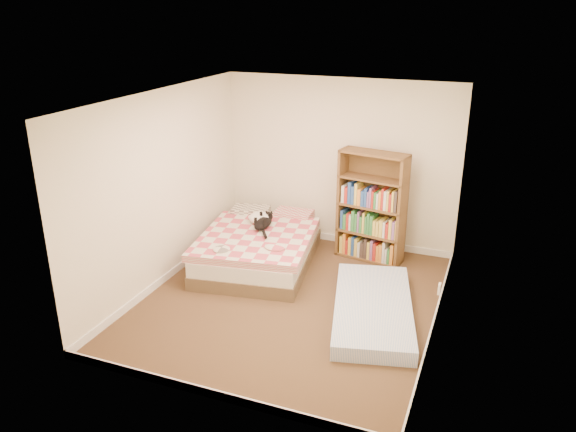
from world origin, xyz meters
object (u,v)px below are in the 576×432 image
(bed, at_px, (260,246))
(black_cat, at_px, (264,222))
(floor_mattress, at_px, (373,308))
(white_dog, at_px, (260,218))
(bookshelf, at_px, (371,221))

(bed, relative_size, black_cat, 3.03)
(floor_mattress, distance_m, white_dog, 2.29)
(bookshelf, xyz_separation_m, white_dog, (-1.53, -0.46, -0.01))
(floor_mattress, bearing_deg, bed, 141.43)
(bed, distance_m, black_cat, 0.35)
(bed, xyz_separation_m, black_cat, (0.01, 0.14, 0.31))
(bookshelf, relative_size, floor_mattress, 0.80)
(bed, relative_size, white_dog, 5.33)
(bed, height_order, white_dog, white_dog)
(bed, height_order, black_cat, black_cat)
(bed, distance_m, white_dog, 0.43)
(bookshelf, height_order, black_cat, bookshelf)
(white_dog, bearing_deg, bed, -89.36)
(bookshelf, bearing_deg, white_dog, -152.91)
(bed, bearing_deg, black_cat, 78.49)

